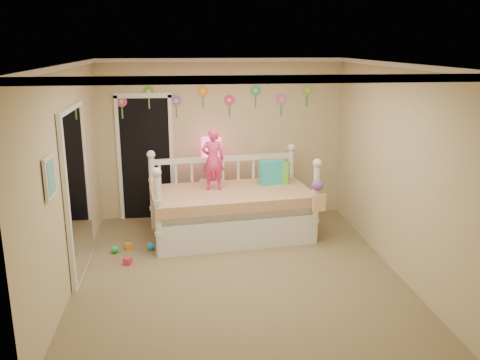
{
  "coord_description": "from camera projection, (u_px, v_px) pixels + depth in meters",
  "views": [
    {
      "loc": [
        -0.67,
        -5.89,
        2.82
      ],
      "look_at": [
        0.1,
        0.6,
        1.05
      ],
      "focal_mm": 37.79,
      "sensor_mm": 36.0,
      "label": 1
    }
  ],
  "objects": [
    {
      "name": "right_wall",
      "position": [
        395.0,
        169.0,
        6.35
      ],
      "size": [
        0.01,
        4.5,
        2.6
      ],
      "primitive_type": "cube",
      "color": "tan",
      "rests_on": "floor"
    },
    {
      "name": "nightstand",
      "position": [
        212.0,
        201.0,
        8.24
      ],
      "size": [
        0.45,
        0.37,
        0.68
      ],
      "primitive_type": "cube",
      "rotation": [
        0.0,
        0.0,
        -0.16
      ],
      "color": "white",
      "rests_on": "floor"
    },
    {
      "name": "child",
      "position": [
        213.0,
        159.0,
        7.42
      ],
      "size": [
        0.33,
        0.22,
        0.91
      ],
      "primitive_type": "imported",
      "rotation": [
        0.0,
        0.0,
        3.13
      ],
      "color": "#EE3678",
      "rests_on": "daybed"
    },
    {
      "name": "closet_doorway",
      "position": [
        146.0,
        157.0,
        8.19
      ],
      "size": [
        0.9,
        0.04,
        2.07
      ],
      "primitive_type": "cube",
      "color": "black",
      "rests_on": "back_wall"
    },
    {
      "name": "crown_molding",
      "position": [
        238.0,
        66.0,
        5.79
      ],
      "size": [
        4.0,
        4.5,
        0.06
      ],
      "primitive_type": null,
      "color": "white",
      "rests_on": "ceiling"
    },
    {
      "name": "ceiling",
      "position": [
        238.0,
        63.0,
        5.78
      ],
      "size": [
        4.0,
        4.5,
        0.01
      ],
      "primitive_type": "cube",
      "color": "white",
      "rests_on": "floor"
    },
    {
      "name": "daybed",
      "position": [
        231.0,
        195.0,
        7.5
      ],
      "size": [
        2.5,
        1.54,
        1.29
      ],
      "primitive_type": null,
      "rotation": [
        0.0,
        0.0,
        0.11
      ],
      "color": "white",
      "rests_on": "floor"
    },
    {
      "name": "table_lamp",
      "position": [
        211.0,
        153.0,
        8.03
      ],
      "size": [
        0.32,
        0.32,
        0.7
      ],
      "color": "#EF1F78",
      "rests_on": "nightstand"
    },
    {
      "name": "back_wall",
      "position": [
        222.0,
        139.0,
        8.28
      ],
      "size": [
        4.0,
        0.01,
        2.6
      ],
      "primitive_type": "cube",
      "color": "tan",
      "rests_on": "floor"
    },
    {
      "name": "pillow_lime",
      "position": [
        278.0,
        172.0,
        7.83
      ],
      "size": [
        0.38,
        0.25,
        0.34
      ],
      "primitive_type": "cube",
      "rotation": [
        0.0,
        0.0,
        -0.36
      ],
      "color": "#60BD39",
      "rests_on": "daybed"
    },
    {
      "name": "hanging_bag",
      "position": [
        318.0,
        196.0,
        6.95
      ],
      "size": [
        0.2,
        0.16,
        0.36
      ],
      "primitive_type": null,
      "color": "beige",
      "rests_on": "daybed"
    },
    {
      "name": "mirror_closet",
      "position": [
        78.0,
        191.0,
        6.25
      ],
      "size": [
        0.07,
        1.3,
        2.1
      ],
      "primitive_type": "cube",
      "color": "white",
      "rests_on": "left_wall"
    },
    {
      "name": "pillow_turquoise",
      "position": [
        272.0,
        173.0,
        7.75
      ],
      "size": [
        0.39,
        0.21,
        0.37
      ],
      "primitive_type": "cube",
      "rotation": [
        0.0,
        0.0,
        0.23
      ],
      "color": "#27B6C4",
      "rests_on": "daybed"
    },
    {
      "name": "left_wall",
      "position": [
        68.0,
        178.0,
        5.89
      ],
      "size": [
        0.01,
        4.5,
        2.6
      ],
      "primitive_type": "cube",
      "color": "tan",
      "rests_on": "floor"
    },
    {
      "name": "flower_decals",
      "position": [
        216.0,
        100.0,
        8.09
      ],
      "size": [
        3.4,
        0.02,
        0.5
      ],
      "primitive_type": null,
      "color": "#B2668C",
      "rests_on": "back_wall"
    },
    {
      "name": "wall_picture",
      "position": [
        49.0,
        177.0,
        4.97
      ],
      "size": [
        0.05,
        0.34,
        0.42
      ],
      "primitive_type": "cube",
      "color": "white",
      "rests_on": "left_wall"
    },
    {
      "name": "toy_scatter",
      "position": [
        133.0,
        261.0,
        6.65
      ],
      "size": [
        1.18,
        1.49,
        0.11
      ],
      "primitive_type": null,
      "rotation": [
        0.0,
        0.0,
        0.34
      ],
      "color": "#996666",
      "rests_on": "floor"
    },
    {
      "name": "floor",
      "position": [
        238.0,
        271.0,
        6.46
      ],
      "size": [
        4.0,
        4.5,
        0.01
      ],
      "primitive_type": "cube",
      "color": "#7F684C",
      "rests_on": "ground"
    }
  ]
}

